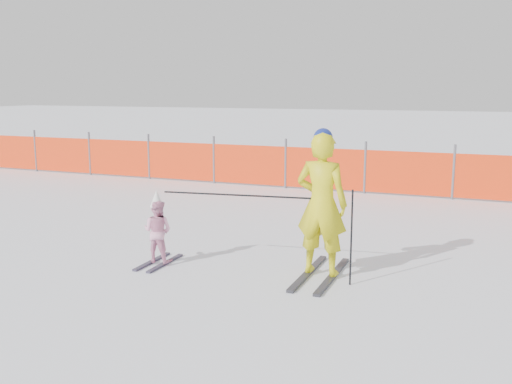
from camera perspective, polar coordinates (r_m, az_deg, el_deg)
ground at (r=8.08m, az=-1.33°, el=-7.59°), size 120.00×120.00×0.00m
adult at (r=7.54m, az=6.58°, el=-1.17°), size 0.72×1.58×1.98m
child at (r=8.26m, az=-9.81°, el=-3.79°), size 0.45×0.91×1.08m
ski_poles at (r=7.56m, az=2.13°, el=-1.84°), size 2.65×0.32×1.24m
safety_fence at (r=15.06m, az=-3.86°, el=2.95°), size 16.26×0.06×1.25m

